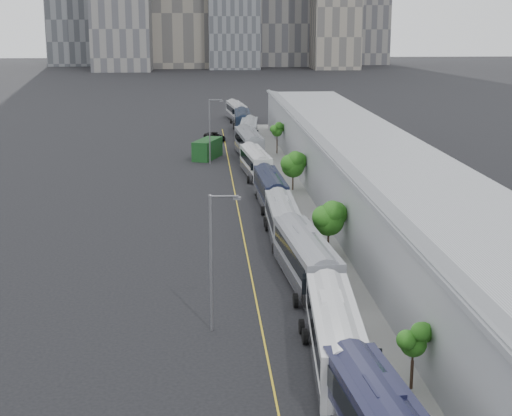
{
  "coord_description": "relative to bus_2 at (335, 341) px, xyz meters",
  "views": [
    {
      "loc": [
        -5.24,
        -8.49,
        20.07
      ],
      "look_at": [
        -0.39,
        61.28,
        3.0
      ],
      "focal_mm": 55.0,
      "sensor_mm": 36.0,
      "label": 1
    }
  ],
  "objects": [
    {
      "name": "tree_3",
      "position": [
        3.07,
        48.1,
        1.76
      ],
      "size": [
        2.76,
        2.76,
        4.78
      ],
      "color": "black",
      "rests_on": "ground"
    },
    {
      "name": "sidewalk",
      "position": [
        6.65,
        21.19,
        -1.57
      ],
      "size": [
        10.0,
        170.0,
        0.12
      ],
      "primitive_type": "cube",
      "color": "gray",
      "rests_on": "ground"
    },
    {
      "name": "bus_8",
      "position": [
        0.06,
        84.65,
        -0.02
      ],
      "size": [
        3.82,
        13.23,
        3.81
      ],
      "rotation": [
        0.0,
        0.0,
        -0.09
      ],
      "color": "#979BA0",
      "rests_on": "ground"
    },
    {
      "name": "street_lamp_far",
      "position": [
        -6.33,
        66.13,
        3.59
      ],
      "size": [
        2.04,
        0.22,
        9.06
      ],
      "color": "#59595E",
      "rests_on": "ground"
    },
    {
      "name": "bus_10",
      "position": [
        -0.68,
        113.7,
        -0.08
      ],
      "size": [
        3.74,
        12.77,
        3.68
      ],
      "rotation": [
        0.0,
        0.0,
        0.1
      ],
      "color": "#B8B8BB",
      "rests_on": "ground"
    },
    {
      "name": "street_lamp_near",
      "position": [
        -6.96,
        6.0,
        3.63
      ],
      "size": [
        2.04,
        0.22,
        9.15
      ],
      "color": "#59595E",
      "rests_on": "ground"
    },
    {
      "name": "bus_2",
      "position": [
        0.0,
        0.0,
        0.0
      ],
      "size": [
        3.67,
        13.4,
        3.87
      ],
      "rotation": [
        0.0,
        0.0,
        -0.08
      ],
      "color": "silver",
      "rests_on": "ground"
    },
    {
      "name": "bus_3",
      "position": [
        0.22,
        14.72,
        0.06
      ],
      "size": [
        3.79,
        13.88,
        4.01
      ],
      "rotation": [
        0.0,
        0.0,
        0.08
      ],
      "color": "gray",
      "rests_on": "ground"
    },
    {
      "name": "tree_4",
      "position": [
        3.64,
        73.67,
        2.04
      ],
      "size": [
        1.63,
        1.63,
        4.54
      ],
      "color": "black",
      "rests_on": "ground"
    },
    {
      "name": "shipping_container",
      "position": [
        -6.83,
        70.68,
        -0.23
      ],
      "size": [
        4.59,
        7.27,
        2.8
      ],
      "primitive_type": "cube",
      "rotation": [
        0.0,
        0.0,
        -0.35
      ],
      "color": "#113815",
      "rests_on": "ground"
    },
    {
      "name": "lane_line",
      "position": [
        -3.85,
        21.19,
        -1.62
      ],
      "size": [
        0.12,
        160.0,
        0.02
      ],
      "primitive_type": "cube",
      "color": "gold",
      "rests_on": "ground"
    },
    {
      "name": "tree_1",
      "position": [
        3.71,
        -3.34,
        1.33
      ],
      "size": [
        1.48,
        1.48,
        3.75
      ],
      "color": "black",
      "rests_on": "ground"
    },
    {
      "name": "bus_6",
      "position": [
        -0.73,
        57.09,
        -0.13
      ],
      "size": [
        3.5,
        12.36,
        3.57
      ],
      "rotation": [
        0.0,
        0.0,
        0.09
      ],
      "color": "white",
      "rests_on": "ground"
    },
    {
      "name": "depot",
      "position": [
        10.65,
        21.19,
        1.88
      ],
      "size": [
        12.45,
        160.4,
        7.2
      ],
      "color": "gray",
      "rests_on": "ground"
    },
    {
      "name": "bus_4",
      "position": [
        -0.26,
        27.21,
        -0.1
      ],
      "size": [
        2.79,
        12.5,
        3.64
      ],
      "rotation": [
        0.0,
        0.0,
        -0.01
      ],
      "color": "#A8ABB2",
      "rests_on": "ground"
    },
    {
      "name": "tree_2",
      "position": [
        3.11,
        21.9,
        1.93
      ],
      "size": [
        2.68,
        2.68,
        4.92
      ],
      "color": "black",
      "rests_on": "ground"
    },
    {
      "name": "bus_7",
      "position": [
        -0.75,
        71.31,
        0.06
      ],
      "size": [
        3.65,
        13.9,
        4.02
      ],
      "rotation": [
        0.0,
        0.0,
        0.06
      ],
      "color": "gray",
      "rests_on": "ground"
    },
    {
      "name": "bus_5",
      "position": [
        -0.22,
        41.02,
        -0.12
      ],
      "size": [
        2.89,
        12.32,
        3.58
      ],
      "rotation": [
        0.0,
        0.0,
        0.03
      ],
      "color": "#161B32",
      "rests_on": "ground"
    },
    {
      "name": "suv",
      "position": [
        -5.46,
        87.68,
        -0.95
      ],
      "size": [
        3.98,
        5.44,
        1.37
      ],
      "primitive_type": "imported",
      "rotation": [
        0.0,
        0.0,
        0.39
      ],
      "color": "black",
      "rests_on": "ground"
    },
    {
      "name": "bus_9",
      "position": [
        -0.32,
        96.92,
        0.01
      ],
      "size": [
        3.09,
        13.39,
        3.89
      ],
      "rotation": [
        0.0,
        0.0,
        -0.03
      ],
      "color": "#151F31",
      "rests_on": "ground"
    }
  ]
}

